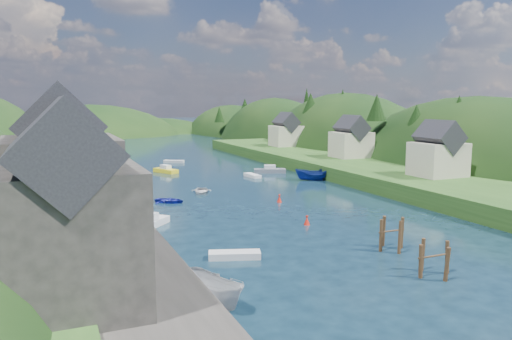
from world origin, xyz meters
name	(u,v)px	position (x,y,z in m)	size (l,w,h in m)	color
ground	(209,176)	(0.00, 50.00, 0.00)	(600.00, 600.00, 0.00)	black
hillside_right	(343,181)	(45.00, 75.00, -7.41)	(36.00, 245.56, 48.00)	black
far_hills	(120,160)	(1.22, 174.01, -10.80)	(103.00, 68.00, 44.00)	black
hill_trees	(189,113)	(0.53, 64.36, 11.09)	(90.39, 147.34, 12.20)	black
quay_left	(79,219)	(-24.00, 20.00, 1.00)	(12.00, 110.00, 2.00)	#2D2B28
terrace_left_grass	(6,223)	(-31.00, 20.00, 1.25)	(12.00, 110.00, 2.50)	#234719
quayside_buildings	(60,184)	(-26.00, 6.39, 7.09)	(8.00, 35.84, 12.90)	#2D2B28
boat_sheds	(54,161)	(-26.00, 39.00, 5.27)	(7.00, 21.00, 7.50)	#2D2D30
terrace_right	(357,169)	(25.00, 40.00, 1.20)	(16.00, 120.00, 2.40)	#234719
right_bank_cottages	(346,140)	(28.00, 48.33, 5.84)	(9.00, 59.24, 8.41)	beige
piling_cluster_near	(434,263)	(0.65, -6.24, 1.07)	(3.19, 2.98, 3.27)	#382314
piling_cluster_far	(391,237)	(1.94, 0.66, 1.21)	(2.81, 2.66, 3.56)	#382314
channel_buoy_near	(307,221)	(-0.75, 11.82, 0.48)	(0.70, 0.70, 1.10)	#B61B0E
channel_buoy_far	(279,199)	(1.82, 24.19, 0.48)	(0.70, 0.70, 1.10)	#B61B0E
moored_boats	(249,200)	(-2.61, 24.09, 0.65)	(37.54, 87.22, 2.28)	silver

